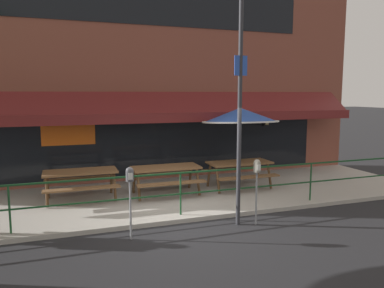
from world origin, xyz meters
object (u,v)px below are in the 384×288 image
picnic_table_centre (166,172)px  picnic_table_right (239,167)px  parking_meter_near (130,181)px  patio_umbrella_right (240,116)px  picnic_table_left (81,177)px  parking_meter_far (257,172)px  street_sign_pole (240,113)px

picnic_table_centre → picnic_table_right: (2.17, 0.00, 0.00)m
picnic_table_right → parking_meter_near: size_ratio=1.27×
patio_umbrella_right → parking_meter_near: size_ratio=1.67×
picnic_table_left → parking_meter_far: 4.47m
parking_meter_near → parking_meter_far: (2.67, -0.06, 0.00)m
picnic_table_centre → street_sign_pole: 3.13m
picnic_table_right → parking_meter_near: (-3.58, -2.57, 0.44)m
patio_umbrella_right → street_sign_pole: (-1.26, -2.48, 0.20)m
picnic_table_right → patio_umbrella_right: bearing=-90.0°
picnic_table_left → picnic_table_right: bearing=-2.5°
picnic_table_left → patio_umbrella_right: bearing=-2.6°
patio_umbrella_right → street_sign_pole: size_ratio=0.51×
picnic_table_left → parking_meter_near: 2.90m
patio_umbrella_right → street_sign_pole: bearing=-117.0°
picnic_table_left → picnic_table_centre: same height
street_sign_pole → parking_meter_far: bearing=-21.2°
picnic_table_right → parking_meter_far: (-0.91, -2.63, 0.44)m
picnic_table_left → picnic_table_centre: bearing=-5.1°
parking_meter_near → picnic_table_right: bearing=35.7°
patio_umbrella_right → parking_meter_near: bearing=-144.4°
picnic_table_centre → patio_umbrella_right: (2.17, -0.01, 1.47)m
patio_umbrella_right → parking_meter_far: (-0.91, -2.62, -1.03)m
parking_meter_near → picnic_table_left: bearing=105.5°
parking_meter_far → street_sign_pole: 1.29m
picnic_table_centre → patio_umbrella_right: size_ratio=0.76×
picnic_table_right → patio_umbrella_right: patio_umbrella_right is taller
picnic_table_right → parking_meter_far: 2.81m
picnic_table_left → patio_umbrella_right: (4.35, -0.20, 1.47)m
street_sign_pole → parking_meter_near: bearing=-177.9°
picnic_table_centre → street_sign_pole: size_ratio=0.39×
picnic_table_centre → picnic_table_left: bearing=174.9°
parking_meter_far → picnic_table_left: bearing=140.7°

